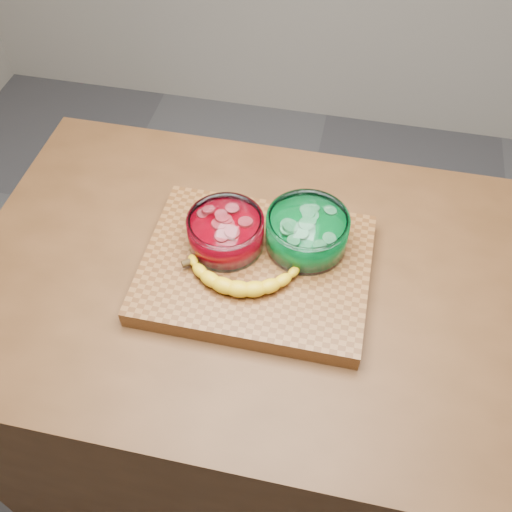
# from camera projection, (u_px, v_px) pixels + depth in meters

# --- Properties ---
(ground) EXTENTS (3.50, 3.50, 0.00)m
(ground) POSITION_uv_depth(u_px,v_px,m) (256.00, 440.00, 1.87)
(ground) COLOR #545459
(ground) RESTS_ON ground
(counter) EXTENTS (1.20, 0.80, 0.90)m
(counter) POSITION_uv_depth(u_px,v_px,m) (256.00, 376.00, 1.52)
(counter) COLOR #523118
(counter) RESTS_ON ground
(cutting_board) EXTENTS (0.45, 0.35, 0.04)m
(cutting_board) POSITION_uv_depth(u_px,v_px,m) (256.00, 268.00, 1.15)
(cutting_board) COLOR brown
(cutting_board) RESTS_ON counter
(bowl_red) EXTENTS (0.15, 0.15, 0.07)m
(bowl_red) POSITION_uv_depth(u_px,v_px,m) (226.00, 232.00, 1.14)
(bowl_red) COLOR white
(bowl_red) RESTS_ON cutting_board
(bowl_green) EXTENTS (0.16, 0.16, 0.08)m
(bowl_green) POSITION_uv_depth(u_px,v_px,m) (307.00, 232.00, 1.13)
(bowl_green) COLOR white
(bowl_green) RESTS_ON cutting_board
(banana) EXTENTS (0.25, 0.12, 0.04)m
(banana) POSITION_uv_depth(u_px,v_px,m) (240.00, 276.00, 1.09)
(banana) COLOR gold
(banana) RESTS_ON cutting_board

